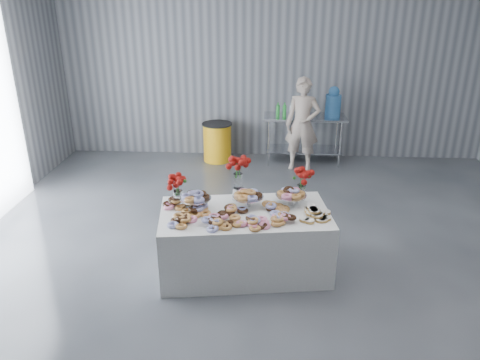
% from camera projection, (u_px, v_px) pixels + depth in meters
% --- Properties ---
extents(ground, '(9.00, 9.00, 0.00)m').
position_uv_depth(ground, '(271.00, 288.00, 5.19)').
color(ground, '#383A40').
rests_on(ground, ground).
extents(room_walls, '(8.04, 9.04, 4.02)m').
position_uv_depth(room_walls, '(249.00, 41.00, 4.26)').
color(room_walls, slate).
rests_on(room_walls, ground).
extents(display_table, '(2.02, 1.26, 0.75)m').
position_uv_depth(display_table, '(245.00, 241.00, 5.41)').
color(display_table, white).
rests_on(display_table, ground).
extents(prep_table, '(1.50, 0.60, 0.90)m').
position_uv_depth(prep_table, '(304.00, 131.00, 8.70)').
color(prep_table, silver).
rests_on(prep_table, ground).
extents(donut_mounds, '(1.90, 1.05, 0.09)m').
position_uv_depth(donut_mounds, '(245.00, 211.00, 5.20)').
color(donut_mounds, '#B98543').
rests_on(donut_mounds, display_table).
extents(cake_stand_left, '(0.36, 0.36, 0.17)m').
position_uv_depth(cake_stand_left, '(196.00, 197.00, 5.31)').
color(cake_stand_left, silver).
rests_on(cake_stand_left, display_table).
extents(cake_stand_mid, '(0.36, 0.36, 0.17)m').
position_uv_depth(cake_stand_mid, '(248.00, 195.00, 5.35)').
color(cake_stand_mid, silver).
rests_on(cake_stand_mid, display_table).
extents(cake_stand_right, '(0.36, 0.36, 0.17)m').
position_uv_depth(cake_stand_right, '(291.00, 194.00, 5.39)').
color(cake_stand_right, silver).
rests_on(cake_stand_right, display_table).
extents(danish_pile, '(0.48, 0.48, 0.11)m').
position_uv_depth(danish_pile, '(314.00, 211.00, 5.16)').
color(danish_pile, silver).
rests_on(danish_pile, display_table).
extents(bouquet_left, '(0.26, 0.26, 0.42)m').
position_uv_depth(bouquet_left, '(177.00, 181.00, 5.33)').
color(bouquet_left, white).
rests_on(bouquet_left, display_table).
extents(bouquet_right, '(0.26, 0.26, 0.42)m').
position_uv_depth(bouquet_right, '(302.00, 176.00, 5.48)').
color(bouquet_right, white).
rests_on(bouquet_right, display_table).
extents(bouquet_center, '(0.26, 0.26, 0.57)m').
position_uv_depth(bouquet_center, '(238.00, 170.00, 5.44)').
color(bouquet_center, silver).
rests_on(bouquet_center, display_table).
extents(water_jug, '(0.28, 0.28, 0.55)m').
position_uv_depth(water_jug, '(333.00, 103.00, 8.47)').
color(water_jug, '#3D87D0').
rests_on(water_jug, prep_table).
extents(drink_bottles, '(0.54, 0.08, 0.27)m').
position_uv_depth(drink_bottles, '(288.00, 110.00, 8.47)').
color(drink_bottles, '#268C33').
rests_on(drink_bottles, prep_table).
extents(person, '(0.67, 0.50, 1.67)m').
position_uv_depth(person, '(302.00, 125.00, 8.30)').
color(person, '#CC8C93').
rests_on(person, ground).
extents(trash_barrel, '(0.57, 0.57, 0.73)m').
position_uv_depth(trash_barrel, '(217.00, 142.00, 8.89)').
color(trash_barrel, '#FFB215').
rests_on(trash_barrel, ground).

